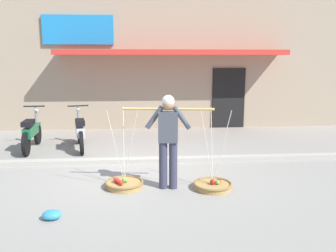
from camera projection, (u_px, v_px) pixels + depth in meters
ground_plane at (138, 172)px, 7.30m from camera, size 90.00×90.00×0.00m
sidewalk_curb at (138, 160)px, 7.97m from camera, size 20.00×0.24×0.10m
fruit_vendor at (168, 136)px, 6.23m from camera, size 1.60×0.25×1.70m
fruit_basket_left_side at (124, 183)px, 6.43m from camera, size 0.70×0.70×1.45m
fruit_basket_right_side at (213, 185)px, 6.36m from camera, size 0.70×0.70×1.45m
motorcycle_nearest_shop at (31, 133)px, 8.99m from camera, size 0.54×1.82×1.09m
motorcycle_second_in_row at (80, 132)px, 9.09m from camera, size 0.59×1.80×1.09m
storefront_building at (165, 64)px, 13.97m from camera, size 13.00×6.00×4.20m
plastic_litter_bag at (52, 215)px, 5.15m from camera, size 0.28×0.22×0.14m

